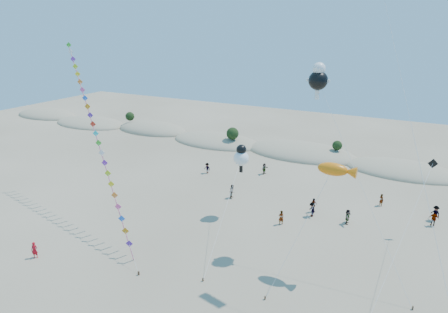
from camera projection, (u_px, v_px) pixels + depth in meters
dune_ridge at (306, 154)px, 63.42m from camera, size 145.30×11.49×5.57m
kite_train at (95, 130)px, 40.01m from camera, size 20.85×13.51×19.07m
fish_kite at (337, 170)px, 30.23m from camera, size 4.99×6.88×9.95m
cartoon_kite_low at (241, 157)px, 40.99m from camera, size 3.27×13.51×8.31m
cartoon_kite_high at (318, 78)px, 32.11m from camera, size 10.92×6.43×17.54m
dark_kite at (417, 201)px, 33.90m from camera, size 3.74×16.66×8.14m
flyer_foreground at (35, 250)px, 34.60m from camera, size 0.69×0.60×1.60m
beachgoers at (312, 197)px, 45.35m from camera, size 30.78×14.31×1.76m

